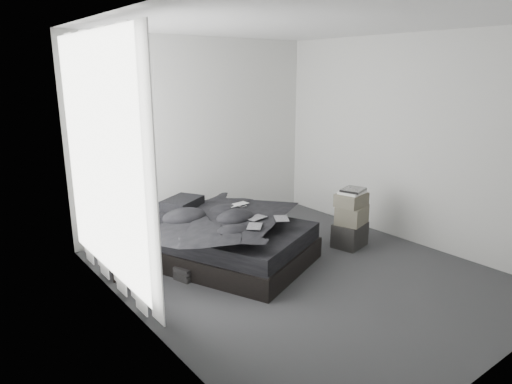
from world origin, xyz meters
TOP-DOWN VIEW (x-y plane):
  - floor at (0.00, 0.00)m, footprint 3.60×4.20m
  - ceiling at (0.00, 0.00)m, footprint 3.60×4.20m
  - wall_back at (0.00, 2.10)m, footprint 3.60×0.01m
  - wall_left at (-1.80, 0.00)m, footprint 0.01×4.20m
  - wall_right at (1.80, 0.00)m, footprint 0.01×4.20m
  - window_left at (-1.78, 0.90)m, footprint 0.02×2.00m
  - curtain_left at (-1.73, 0.90)m, footprint 0.06×2.12m
  - bed at (-0.45, 0.74)m, footprint 1.93×2.15m
  - mattress at (-0.45, 0.74)m, footprint 1.86×2.09m
  - duvet at (-0.43, 0.70)m, footprint 1.79×1.90m
  - pillow_lower at (-0.76, 1.36)m, footprint 0.63×0.54m
  - pillow_upper at (-0.69, 1.36)m, footprint 0.60×0.54m
  - laptop at (-0.16, 0.91)m, footprint 0.30×0.21m
  - comic_a at (-0.46, 0.22)m, footprint 0.26×0.26m
  - comic_b at (-0.27, 0.44)m, footprint 0.25×0.19m
  - comic_c at (-0.07, 0.25)m, footprint 0.24×0.27m
  - side_stand at (-1.56, 1.17)m, footprint 0.43×0.43m
  - papers at (-1.55, 1.16)m, footprint 0.33×0.27m
  - floor_books at (-1.10, 0.62)m, footprint 0.21×0.24m
  - box_lower at (1.04, 0.20)m, footprint 0.47×0.40m
  - box_mid at (1.05, 0.20)m, footprint 0.45×0.40m
  - box_upper at (1.03, 0.20)m, footprint 0.41×0.35m
  - art_book_white at (1.04, 0.20)m, footprint 0.36×0.31m
  - art_book_snake at (1.05, 0.20)m, footprint 0.36×0.33m

SIDE VIEW (x-z plane):
  - floor at x=0.00m, z-range -0.01..0.01m
  - floor_books at x=-1.10m, z-range 0.00..0.14m
  - bed at x=-0.45m, z-range 0.00..0.24m
  - box_lower at x=1.04m, z-range 0.00..0.30m
  - mattress at x=-0.45m, z-range 0.24..0.43m
  - side_stand at x=-1.56m, z-range 0.00..0.77m
  - box_mid at x=1.05m, z-range 0.30..0.53m
  - pillow_lower at x=-0.76m, z-range 0.43..0.55m
  - duvet at x=-0.43m, z-range 0.43..0.64m
  - pillow_upper at x=-0.69m, z-range 0.55..0.66m
  - box_upper at x=1.03m, z-range 0.53..0.69m
  - comic_a at x=-0.46m, z-range 0.64..0.64m
  - comic_b at x=-0.27m, z-range 0.64..0.65m
  - laptop at x=-0.16m, z-range 0.64..0.66m
  - comic_c at x=-0.07m, z-range 0.65..0.65m
  - art_book_white at x=1.04m, z-range 0.69..0.72m
  - art_book_snake at x=1.05m, z-range 0.72..0.75m
  - papers at x=-1.55m, z-range 0.77..0.79m
  - curtain_left at x=-1.73m, z-range 0.04..2.52m
  - wall_back at x=0.00m, z-range 0.00..2.60m
  - wall_left at x=-1.80m, z-range 0.00..2.60m
  - wall_right at x=1.80m, z-range 0.00..2.60m
  - window_left at x=-1.78m, z-range 0.20..2.50m
  - ceiling at x=0.00m, z-range 2.60..2.60m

